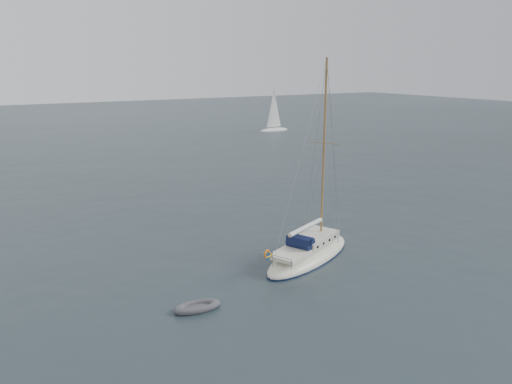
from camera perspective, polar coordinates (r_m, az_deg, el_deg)
ground at (r=30.22m, az=1.06°, el=-9.25°), size 300.00×300.00×0.00m
sailboat at (r=32.25m, az=6.10°, el=-5.88°), size 9.21×2.76×13.12m
dinghy at (r=26.16m, az=-6.73°, el=-12.91°), size 2.47×1.11×0.35m
distant_yacht_b at (r=94.69m, az=2.05°, el=9.14°), size 6.29×3.36×8.34m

